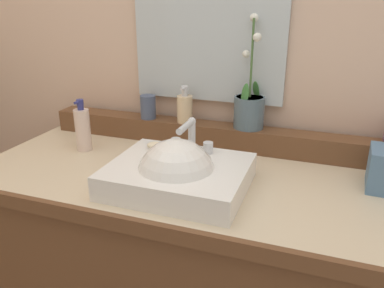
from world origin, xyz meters
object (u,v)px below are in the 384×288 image
at_px(sink_basin, 178,177).
at_px(soap_bar, 157,146).
at_px(tumbler_cup, 148,107).
at_px(lotion_bottle, 83,129).
at_px(potted_plant, 249,107).
at_px(soap_dispenser, 185,108).

xyz_separation_m(sink_basin, soap_bar, (-0.11, 0.10, 0.05)).
height_order(tumbler_cup, lotion_bottle, lotion_bottle).
distance_m(tumbler_cup, lotion_bottle, 0.27).
xyz_separation_m(potted_plant, lotion_bottle, (-0.58, -0.21, -0.08)).
relative_size(potted_plant, soap_dispenser, 2.84).
distance_m(soap_dispenser, tumbler_cup, 0.16).
distance_m(potted_plant, lotion_bottle, 0.62).
relative_size(soap_dispenser, lotion_bottle, 0.73).
distance_m(sink_basin, tumbler_cup, 0.47).
xyz_separation_m(potted_plant, soap_dispenser, (-0.25, -0.02, -0.02)).
bearing_deg(soap_bar, soap_dispenser, 91.04).
relative_size(sink_basin, lotion_bottle, 2.09).
height_order(soap_bar, tumbler_cup, tumbler_cup).
relative_size(potted_plant, tumbler_cup, 4.33).
xyz_separation_m(potted_plant, tumbler_cup, (-0.40, -0.02, -0.03)).
bearing_deg(sink_basin, lotion_bottle, 158.59).
bearing_deg(potted_plant, lotion_bottle, -159.71).
bearing_deg(soap_dispenser, sink_basin, -72.53).
xyz_separation_m(sink_basin, potted_plant, (0.13, 0.39, 0.12)).
relative_size(soap_bar, tumbler_cup, 0.75).
bearing_deg(soap_dispenser, tumbler_cup, -179.94).
xyz_separation_m(sink_basin, lotion_bottle, (-0.45, 0.18, 0.04)).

